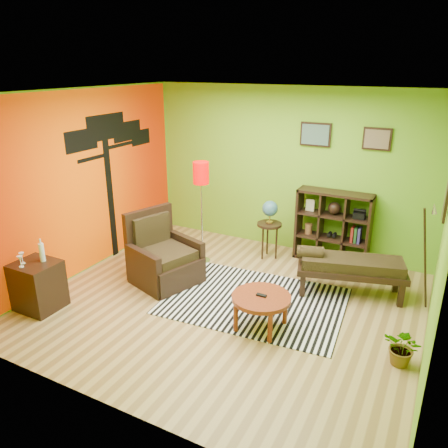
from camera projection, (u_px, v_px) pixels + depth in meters
The scene contains 11 objects.
ground at pixel (227, 303), 6.06m from camera, with size 5.00×5.00×0.00m, color tan.
room_shell at pixel (222, 175), 5.48m from camera, with size 5.04×4.54×2.82m.
zebra_rug at pixel (254, 301), 6.10m from camera, with size 2.43×1.73×0.01m, color white.
coffee_table at pixel (261, 300), 5.36m from camera, with size 0.73×0.73×0.47m.
armchair at pixel (163, 260), 6.59m from camera, with size 1.11×1.10×1.07m.
side_cabinet at pixel (38, 285), 5.84m from camera, with size 0.56×0.51×0.98m.
floor_lamp at pixel (201, 182), 6.84m from camera, with size 0.26×0.26×1.69m.
globe_table at pixel (270, 215), 7.22m from camera, with size 0.41×0.41×1.01m.
cube_shelf at pixel (333, 227), 7.14m from camera, with size 1.20×0.35×1.20m.
bench at pixel (349, 266), 6.15m from camera, with size 1.58×0.91×0.69m.
potted_plant at pixel (403, 351), 4.76m from camera, with size 0.40×0.44×0.34m, color #26661E.
Camera 1 is at (2.40, -4.72, 3.13)m, focal length 35.00 mm.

